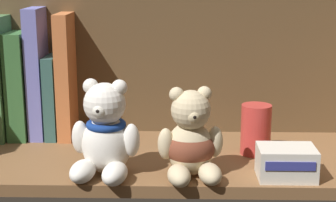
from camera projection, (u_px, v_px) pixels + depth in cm
name	position (u px, v px, depth cm)	size (l,w,h in cm)	color
shelf_board	(150.00, 160.00, 95.89)	(83.19, 28.31, 2.00)	brown
shelf_back_panel	(153.00, 67.00, 106.84)	(85.59, 1.20, 30.09)	brown
book_4	(3.00, 77.00, 104.57)	(2.98, 13.22, 23.33)	#497C48
book_5	(22.00, 84.00, 104.83)	(3.56, 11.35, 20.37)	#386B37
book_6	(39.00, 73.00, 104.21)	(2.75, 10.12, 24.86)	#7376CD
book_7	(54.00, 96.00, 105.21)	(2.16, 10.40, 15.87)	#355F5A
book_8	(67.00, 75.00, 104.19)	(2.60, 10.93, 23.88)	#CD713D
teddy_bear_larger	(105.00, 135.00, 85.20)	(11.37, 11.79, 15.35)	white
teddy_bear_smaller	(191.00, 142.00, 84.76)	(10.63, 11.33, 14.34)	beige
pillar_candle	(256.00, 130.00, 95.25)	(5.28, 5.28, 8.90)	#C63833
small_product_box	(286.00, 163.00, 84.74)	(8.92, 6.64, 4.97)	silver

